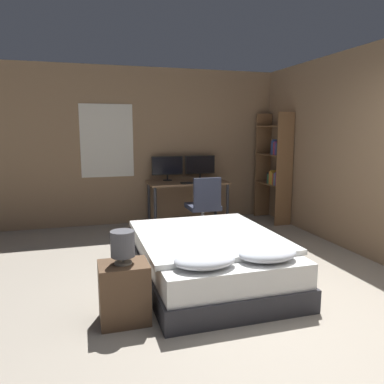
% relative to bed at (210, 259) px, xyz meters
% --- Properties ---
extents(ground_plane, '(20.00, 20.00, 0.00)m').
position_rel_bed_xyz_m(ground_plane, '(0.33, -1.29, -0.26)').
color(ground_plane, '#9E9384').
extents(wall_back, '(12.00, 0.08, 2.70)m').
position_rel_bed_xyz_m(wall_back, '(0.32, 2.93, 1.09)').
color(wall_back, '#8E7051').
rests_on(wall_back, ground_plane).
extents(wall_side_right, '(0.06, 12.00, 2.70)m').
position_rel_bed_xyz_m(wall_side_right, '(2.23, 0.21, 1.09)').
color(wall_side_right, '#8E7051').
rests_on(wall_side_right, ground_plane).
extents(bed, '(1.48, 1.96, 0.59)m').
position_rel_bed_xyz_m(bed, '(0.00, 0.00, 0.00)').
color(bed, '#2D2D33').
rests_on(bed, ground_plane).
extents(nightstand, '(0.42, 0.34, 0.52)m').
position_rel_bed_xyz_m(nightstand, '(-0.99, -0.58, 0.00)').
color(nightstand, brown).
rests_on(nightstand, ground_plane).
extents(bedside_lamp, '(0.20, 0.20, 0.28)m').
position_rel_bed_xyz_m(bedside_lamp, '(-0.99, -0.58, 0.43)').
color(bedside_lamp, gray).
rests_on(bedside_lamp, nightstand).
extents(desk, '(1.36, 0.68, 0.75)m').
position_rel_bed_xyz_m(desk, '(0.47, 2.52, 0.40)').
color(desk, '#846042').
rests_on(desk, ground_plane).
extents(monitor_left, '(0.55, 0.16, 0.43)m').
position_rel_bed_xyz_m(monitor_left, '(0.17, 2.76, 0.74)').
color(monitor_left, black).
rests_on(monitor_left, desk).
extents(monitor_right, '(0.55, 0.16, 0.43)m').
position_rel_bed_xyz_m(monitor_right, '(0.77, 2.76, 0.74)').
color(monitor_right, black).
rests_on(monitor_right, desk).
extents(keyboard, '(0.35, 0.13, 0.02)m').
position_rel_bed_xyz_m(keyboard, '(0.47, 2.29, 0.50)').
color(keyboard, black).
rests_on(keyboard, desk).
extents(computer_mouse, '(0.07, 0.05, 0.04)m').
position_rel_bed_xyz_m(computer_mouse, '(0.74, 2.29, 0.51)').
color(computer_mouse, black).
rests_on(computer_mouse, desk).
extents(office_chair, '(0.52, 0.52, 0.92)m').
position_rel_bed_xyz_m(office_chair, '(0.53, 1.80, 0.12)').
color(office_chair, black).
rests_on(office_chair, ground_plane).
extents(bookshelf, '(0.31, 0.81, 1.93)m').
position_rel_bed_xyz_m(bookshelf, '(2.02, 2.27, 0.78)').
color(bookshelf, brown).
rests_on(bookshelf, ground_plane).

